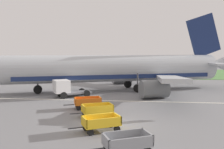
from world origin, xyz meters
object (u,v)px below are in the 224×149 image
Objects in this scene: baggage_cart_nearest at (127,142)px; baggage_cart_second_in_row at (101,123)px; airplane at (123,69)px; baggage_cart_third_in_row at (97,110)px; baggage_cart_fourth_in_row at (88,102)px; service_truck_beside_carts at (66,88)px.

baggage_cart_nearest and baggage_cart_second_in_row have the same top height.
airplane is at bearing 89.10° from baggage_cart_second_in_row.
baggage_cart_third_in_row is at bearing 111.65° from baggage_cart_nearest.
airplane is at bearing 94.38° from baggage_cart_nearest.
baggage_cart_nearest is at bearing -67.06° from baggage_cart_fourth_in_row.
baggage_cart_second_in_row is 0.97× the size of baggage_cart_fourth_in_row.
baggage_cart_fourth_in_row is at bearing 109.39° from baggage_cart_second_in_row.
service_truck_beside_carts reaches higher than baggage_cart_fourth_in_row.
airplane is 21.86m from baggage_cart_nearest.
baggage_cart_third_in_row is at bearing -64.02° from baggage_cart_fourth_in_row.
baggage_cart_second_in_row is 13.66m from service_truck_beside_carts.
baggage_cart_fourth_in_row is at bearing -55.13° from service_truck_beside_carts.
airplane is 10.16× the size of baggage_cart_fourth_in_row.
baggage_cart_third_in_row is 3.29m from baggage_cart_fourth_in_row.
baggage_cart_nearest and baggage_cart_fourth_in_row have the same top height.
service_truck_beside_carts is (-6.19, 12.16, 0.50)m from baggage_cart_second_in_row.
baggage_cart_fourth_in_row is at bearing 115.98° from baggage_cart_third_in_row.
baggage_cart_third_in_row is 0.75× the size of service_truck_beside_carts.
baggage_cart_nearest is at bearing -68.35° from baggage_cart_third_in_row.
airplane is at bearing 77.20° from baggage_cart_fourth_in_row.
baggage_cart_nearest is (1.66, -21.66, -2.45)m from airplane.
baggage_cart_nearest is 1.00× the size of baggage_cart_third_in_row.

